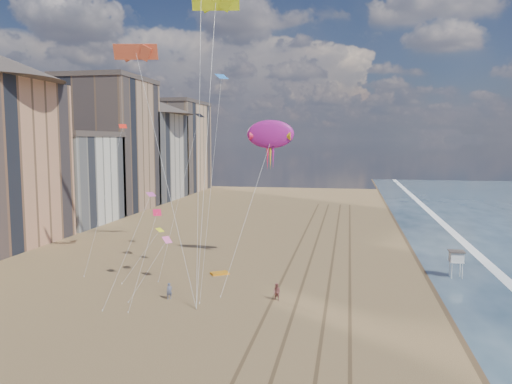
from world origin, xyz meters
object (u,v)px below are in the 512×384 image
at_px(lifeguard_stand, 456,257).
at_px(show_kite, 270,135).
at_px(grounded_kite, 220,273).
at_px(kite_flyer_a, 169,291).
at_px(kite_flyer_b, 277,292).

bearing_deg(lifeguard_stand, show_kite, 174.32).
bearing_deg(grounded_kite, lifeguard_stand, -25.68).
height_order(show_kite, kite_flyer_a, show_kite).
relative_size(lifeguard_stand, kite_flyer_a, 1.89).
bearing_deg(grounded_kite, kite_flyer_a, -137.94).
distance_m(kite_flyer_a, kite_flyer_b, 10.48).
height_order(grounded_kite, kite_flyer_b, kite_flyer_b).
relative_size(show_kite, kite_flyer_b, 12.29).
xyz_separation_m(lifeguard_stand, kite_flyer_a, (-29.05, -13.25, -1.54)).
relative_size(lifeguard_stand, kite_flyer_b, 1.81).
xyz_separation_m(grounded_kite, kite_flyer_b, (7.86, -8.12, 0.73)).
xyz_separation_m(show_kite, kite_flyer_a, (-7.49, -15.40, -15.29)).
height_order(lifeguard_stand, kite_flyer_a, lifeguard_stand).
bearing_deg(grounded_kite, kite_flyer_b, -79.35).
height_order(lifeguard_stand, show_kite, show_kite).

